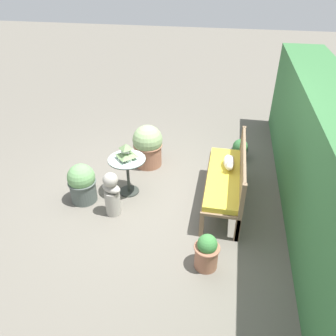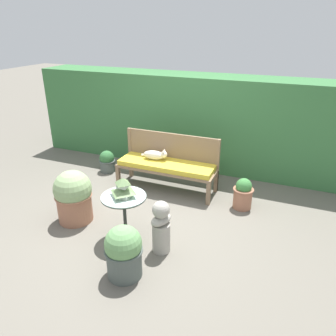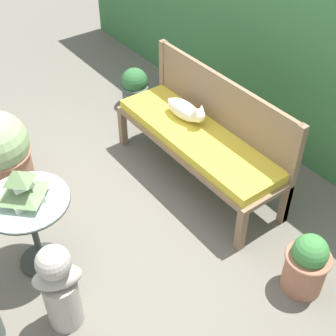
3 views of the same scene
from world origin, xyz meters
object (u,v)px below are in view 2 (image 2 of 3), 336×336
Objects in this scene: cat at (155,155)px; potted_plant_bench_left at (124,252)px; potted_plant_table_near at (243,194)px; garden_bust at (161,227)px; garden_bench at (166,167)px; pagoda_birdhouse at (123,189)px; patio_table at (124,206)px; potted_plant_table_far at (73,196)px; potted_plant_path_edge at (107,161)px.

cat is 0.78× the size of potted_plant_bench_left.
garden_bust is at bearing -117.30° from potted_plant_table_near.
pagoda_birdhouse is at bearing -88.82° from garden_bench.
patio_table is 0.88m from potted_plant_table_far.
garden_bust reaches higher than garden_bench.
potted_plant_table_far is (-0.87, 0.10, -0.10)m from patio_table.
potted_plant_path_edge is (-1.88, 1.78, -0.14)m from garden_bust.
garden_bust is (0.54, -0.07, -0.14)m from patio_table.
potted_plant_path_edge is at bearing 106.43° from potted_plant_table_far.
potted_plant_table_near is at bearing -6.43° from garden_bust.
cat is 1.57m from potted_plant_table_near.
garden_bench is at bearing -17.39° from cat.
potted_plant_table_far is 1.40m from potted_plant_bench_left.
potted_plant_bench_left reaches higher than garden_bench.
pagoda_birdhouse reaches higher than garden_bench.
garden_bench is 6.16× the size of pagoda_birdhouse.
cat is at bearing 173.52° from potted_plant_table_near.
cat is 0.64× the size of potted_plant_table_far.
patio_table is 2.31× the size of pagoda_birdhouse.
cat is 1.55m from potted_plant_table_far.
garden_bust is 1.43× the size of potted_plant_table_near.
garden_bench reaches higher than potted_plant_table_near.
garden_bench is 3.41× the size of potted_plant_table_near.
pagoda_birdhouse is 0.66m from garden_bust.
pagoda_birdhouse is at bearing -84.83° from cat.
potted_plant_path_edge is 2.63m from potted_plant_table_near.
cat is 0.78× the size of patio_table.
pagoda_birdhouse is at bearing -133.38° from potted_plant_table_near.
garden_bench is 2.17× the size of potted_plant_table_far.
cat reaches higher than garden_bench.
potted_plant_bench_left is (0.33, -0.62, -0.17)m from patio_table.
patio_table is (0.26, -1.51, -0.09)m from cat.
garden_bench is 2.38× the size of garden_bust.
cat is 1.18× the size of potted_plant_path_edge.
garden_bench is 2.11m from potted_plant_bench_left.
potted_plant_path_edge is at bearing 67.37° from garden_bust.
garden_bust is 0.91× the size of potted_plant_table_far.
garden_bench is at bearing 41.17° from garden_bust.
cat is at bearing 99.61° from patio_table.
garden_bench is 1.64m from garden_bust.
potted_plant_table_far reaches higher than patio_table.
cat is at bearing 66.64° from potted_plant_table_far.
potted_plant_table_far is (-0.87, 0.10, -0.34)m from pagoda_birdhouse.
pagoda_birdhouse reaches higher than patio_table.
potted_plant_path_edge is 0.66× the size of potted_plant_bench_left.
potted_plant_table_near is (2.13, 1.24, -0.14)m from potted_plant_table_far.
potted_plant_path_edge is 2.87m from potted_plant_bench_left.
patio_table is at bearing -88.82° from garden_bench.
garden_bench is 1.49m from pagoda_birdhouse.
potted_plant_bench_left is at bearing -31.04° from potted_plant_table_far.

